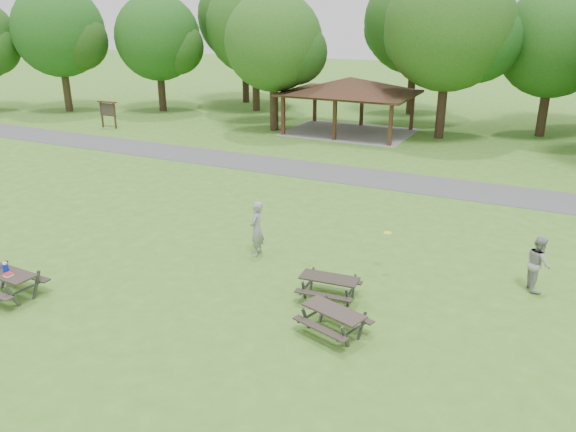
{
  "coord_description": "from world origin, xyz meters",
  "views": [
    {
      "loc": [
        8.94,
        -12.46,
        8.08
      ],
      "look_at": [
        1.0,
        4.0,
        1.3
      ],
      "focal_mm": 35.0,
      "sensor_mm": 36.0,
      "label": 1
    }
  ],
  "objects_px": {
    "frisbee_thrower": "(257,229)",
    "picnic_table_near": "(1,273)",
    "picnic_table_middle": "(329,283)",
    "frisbee_catcher": "(538,263)"
  },
  "relations": [
    {
      "from": "frisbee_thrower",
      "to": "frisbee_catcher",
      "type": "height_order",
      "value": "frisbee_thrower"
    },
    {
      "from": "picnic_table_near",
      "to": "frisbee_thrower",
      "type": "height_order",
      "value": "frisbee_thrower"
    },
    {
      "from": "picnic_table_middle",
      "to": "frisbee_thrower",
      "type": "relative_size",
      "value": 0.92
    },
    {
      "from": "picnic_table_middle",
      "to": "frisbee_thrower",
      "type": "distance_m",
      "value": 3.96
    },
    {
      "from": "picnic_table_near",
      "to": "frisbee_thrower",
      "type": "distance_m",
      "value": 7.98
    },
    {
      "from": "frisbee_thrower",
      "to": "frisbee_catcher",
      "type": "relative_size",
      "value": 1.13
    },
    {
      "from": "picnic_table_near",
      "to": "frisbee_catcher",
      "type": "xyz_separation_m",
      "value": [
        14.25,
        7.35,
        0.11
      ]
    },
    {
      "from": "frisbee_thrower",
      "to": "frisbee_catcher",
      "type": "bearing_deg",
      "value": 91.1
    },
    {
      "from": "frisbee_thrower",
      "to": "picnic_table_near",
      "type": "bearing_deg",
      "value": -50.41
    },
    {
      "from": "picnic_table_middle",
      "to": "frisbee_thrower",
      "type": "bearing_deg",
      "value": 151.21
    }
  ]
}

